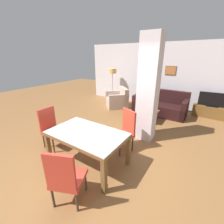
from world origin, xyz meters
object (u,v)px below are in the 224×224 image
dining_chair_near_right (66,177)px  coffee_table (148,116)px  tv_stand (211,112)px  dining_table (87,139)px  dining_chair_far_right (125,129)px  bottle (146,109)px  tv_screen (214,100)px  dining_chair_head_left (51,127)px  sofa (160,106)px  floor_lamp (112,74)px  armchair (117,100)px

dining_chair_near_right → coffee_table: dining_chair_near_right is taller
dining_chair_near_right → tv_stand: dining_chair_near_right is taller
dining_table → dining_chair_far_right: (0.39, 0.89, -0.06)m
bottle → tv_screen: (1.84, 1.80, 0.17)m
dining_chair_head_left → coffee_table: (1.46, 2.79, -0.32)m
dining_table → dining_chair_head_left: size_ratio=1.58×
bottle → tv_screen: tv_screen is taller
dining_table → sofa: bearing=84.3°
dining_chair_head_left → bottle: (1.46, 2.64, -0.01)m
tv_screen → floor_lamp: floor_lamp is taller
armchair → coffee_table: bearing=-160.5°
dining_chair_head_left → tv_screen: bearing=143.4°
dining_chair_far_right → coffee_table: dining_chair_far_right is taller
dining_chair_far_right → armchair: bearing=-31.9°
dining_chair_far_right → sofa: dining_chair_far_right is taller
dining_chair_far_right → tv_screen: bearing=-92.2°
armchair → coffee_table: size_ratio=1.91×
tv_stand → armchair: bearing=-166.5°
dining_chair_near_right → dining_chair_far_right: 1.79m
bottle → tv_stand: size_ratio=0.25×
sofa → armchair: sofa is taller
bottle → tv_screen: bearing=44.4°
tv_screen → floor_lamp: bearing=-2.9°
dining_chair_near_right → sofa: size_ratio=0.50×
dining_chair_far_right → floor_lamp: 4.28m
armchair → coffee_table: armchair is taller
armchair → floor_lamp: (-0.69, 0.65, 1.06)m
dining_chair_head_left → tv_stand: 5.53m
dining_chair_far_right → bottle: size_ratio=3.35×
dining_chair_far_right → floor_lamp: bearing=-29.1°
sofa → armchair: (-1.84, -0.21, -0.01)m
tv_stand → dining_chair_far_right: bearing=-115.7°
dining_chair_far_right → bottle: bearing=-62.2°
dining_table → dining_chair_near_right: (0.39, -0.90, -0.06)m
dining_table → tv_stand: size_ratio=1.31×
dining_chair_far_right → tv_stand: bearing=-92.2°
floor_lamp → coffee_table: bearing=-30.7°
dining_table → dining_chair_near_right: dining_chair_near_right is taller
bottle → dining_chair_far_right: bearing=-85.7°
armchair → tv_stand: 3.66m
tv_screen → dining_table: bearing=59.1°
sofa → bottle: size_ratio=6.66×
dining_chair_head_left → floor_lamp: floor_lamp is taller
bottle → armchair: bearing=151.2°
tv_screen → armchair: bearing=7.8°
dining_chair_near_right → floor_lamp: (-2.55, 5.13, 0.83)m
tv_stand → floor_lamp: (-4.25, -0.21, 1.14)m
sofa → tv_stand: 1.84m
dining_chair_head_left → dining_chair_far_right: 1.82m
tv_stand → floor_lamp: bearing=-177.2°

